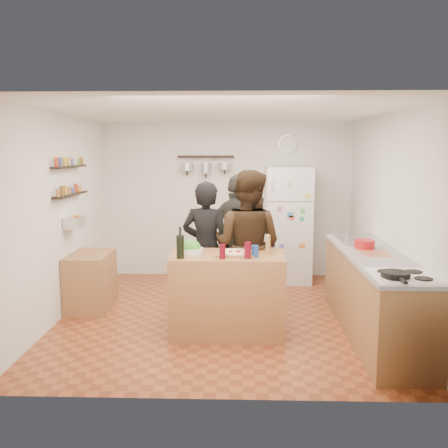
{
  "coord_description": "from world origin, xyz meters",
  "views": [
    {
      "loc": [
        0.19,
        -5.99,
        2.06
      ],
      "look_at": [
        0.0,
        0.1,
        1.15
      ],
      "focal_mm": 40.0,
      "sensor_mm": 36.0,
      "label": 1
    }
  ],
  "objects_px": {
    "person_back": "(239,240)",
    "red_bowl": "(364,244)",
    "pepper_mill": "(268,246)",
    "person_left": "(206,249)",
    "salt_canister": "(255,251)",
    "skillet": "(395,274)",
    "prep_island": "(228,294)",
    "wall_clock": "(287,144)",
    "salad_bowl": "(190,251)",
    "person_center": "(247,246)",
    "side_table": "(91,281)",
    "counter_run": "(374,295)",
    "fridge": "(288,225)",
    "wine_bottle": "(180,247)"
  },
  "relations": [
    {
      "from": "person_back",
      "to": "red_bowl",
      "type": "bearing_deg",
      "value": -179.68
    },
    {
      "from": "pepper_mill",
      "to": "person_left",
      "type": "bearing_deg",
      "value": 141.99
    },
    {
      "from": "salt_canister",
      "to": "skillet",
      "type": "bearing_deg",
      "value": -35.25
    },
    {
      "from": "prep_island",
      "to": "skillet",
      "type": "relative_size",
      "value": 4.84
    },
    {
      "from": "pepper_mill",
      "to": "wall_clock",
      "type": "bearing_deg",
      "value": 80.41
    },
    {
      "from": "salad_bowl",
      "to": "person_center",
      "type": "xyz_separation_m",
      "value": [
        0.64,
        0.45,
        -0.03
      ]
    },
    {
      "from": "side_table",
      "to": "red_bowl",
      "type": "bearing_deg",
      "value": -8.13
    },
    {
      "from": "salad_bowl",
      "to": "person_left",
      "type": "height_order",
      "value": "person_left"
    },
    {
      "from": "skillet",
      "to": "side_table",
      "type": "xyz_separation_m",
      "value": [
        -3.34,
        1.82,
        -0.58
      ]
    },
    {
      "from": "person_center",
      "to": "side_table",
      "type": "relative_size",
      "value": 2.28
    },
    {
      "from": "person_left",
      "to": "skillet",
      "type": "distance_m",
      "value": 2.43
    },
    {
      "from": "counter_run",
      "to": "side_table",
      "type": "xyz_separation_m",
      "value": [
        -3.44,
        0.81,
        -0.09
      ]
    },
    {
      "from": "skillet",
      "to": "red_bowl",
      "type": "xyz_separation_m",
      "value": [
        0.05,
        1.34,
        0.02
      ]
    },
    {
      "from": "red_bowl",
      "to": "wall_clock",
      "type": "relative_size",
      "value": 0.79
    },
    {
      "from": "person_left",
      "to": "person_back",
      "type": "xyz_separation_m",
      "value": [
        0.4,
        0.43,
        0.03
      ]
    },
    {
      "from": "prep_island",
      "to": "person_back",
      "type": "distance_m",
      "value": 1.14
    },
    {
      "from": "salad_bowl",
      "to": "person_back",
      "type": "bearing_deg",
      "value": 61.8
    },
    {
      "from": "pepper_mill",
      "to": "salt_canister",
      "type": "bearing_deg",
      "value": -131.42
    },
    {
      "from": "prep_island",
      "to": "fridge",
      "type": "xyz_separation_m",
      "value": [
        0.89,
        2.32,
        0.45
      ]
    },
    {
      "from": "salad_bowl",
      "to": "wine_bottle",
      "type": "bearing_deg",
      "value": -106.5
    },
    {
      "from": "wine_bottle",
      "to": "red_bowl",
      "type": "height_order",
      "value": "wine_bottle"
    },
    {
      "from": "person_left",
      "to": "side_table",
      "type": "height_order",
      "value": "person_left"
    },
    {
      "from": "wall_clock",
      "to": "side_table",
      "type": "bearing_deg",
      "value": -145.9
    },
    {
      "from": "person_left",
      "to": "person_back",
      "type": "distance_m",
      "value": 0.59
    },
    {
      "from": "salad_bowl",
      "to": "side_table",
      "type": "xyz_separation_m",
      "value": [
        -1.38,
        0.78,
        -0.57
      ]
    },
    {
      "from": "prep_island",
      "to": "wall_clock",
      "type": "relative_size",
      "value": 4.17
    },
    {
      "from": "salt_canister",
      "to": "person_center",
      "type": "bearing_deg",
      "value": 97.13
    },
    {
      "from": "skillet",
      "to": "side_table",
      "type": "bearing_deg",
      "value": 151.39
    },
    {
      "from": "person_center",
      "to": "red_bowl",
      "type": "bearing_deg",
      "value": -163.84
    },
    {
      "from": "person_back",
      "to": "fridge",
      "type": "height_order",
      "value": "fridge"
    },
    {
      "from": "person_back",
      "to": "side_table",
      "type": "bearing_deg",
      "value": 33.0
    },
    {
      "from": "side_table",
      "to": "counter_run",
      "type": "bearing_deg",
      "value": -13.23
    },
    {
      "from": "person_back",
      "to": "wall_clock",
      "type": "height_order",
      "value": "wall_clock"
    },
    {
      "from": "pepper_mill",
      "to": "red_bowl",
      "type": "distance_m",
      "value": 1.18
    },
    {
      "from": "wine_bottle",
      "to": "person_back",
      "type": "relative_size",
      "value": 0.14
    },
    {
      "from": "person_back",
      "to": "person_left",
      "type": "bearing_deg",
      "value": 73.67
    },
    {
      "from": "person_left",
      "to": "skillet",
      "type": "relative_size",
      "value": 6.53
    },
    {
      "from": "prep_island",
      "to": "person_back",
      "type": "bearing_deg",
      "value": 83.58
    },
    {
      "from": "side_table",
      "to": "prep_island",
      "type": "bearing_deg",
      "value": -24.64
    },
    {
      "from": "salad_bowl",
      "to": "person_back",
      "type": "distance_m",
      "value": 1.14
    },
    {
      "from": "person_back",
      "to": "wall_clock",
      "type": "bearing_deg",
      "value": -89.61
    },
    {
      "from": "person_left",
      "to": "skillet",
      "type": "bearing_deg",
      "value": 151.45
    },
    {
      "from": "salt_canister",
      "to": "skillet",
      "type": "xyz_separation_m",
      "value": [
        1.24,
        -0.88,
        -0.03
      ]
    },
    {
      "from": "prep_island",
      "to": "person_left",
      "type": "height_order",
      "value": "person_left"
    },
    {
      "from": "salad_bowl",
      "to": "wall_clock",
      "type": "xyz_separation_m",
      "value": [
        1.31,
        2.6,
        1.21
      ]
    },
    {
      "from": "person_left",
      "to": "person_center",
      "type": "bearing_deg",
      "value": 179.18
    },
    {
      "from": "person_center",
      "to": "skillet",
      "type": "bearing_deg",
      "value": 154.02
    },
    {
      "from": "pepper_mill",
      "to": "counter_run",
      "type": "xyz_separation_m",
      "value": [
        1.19,
        -0.03,
        -0.55
      ]
    },
    {
      "from": "salt_canister",
      "to": "wall_clock",
      "type": "xyz_separation_m",
      "value": [
        0.59,
        2.77,
        1.18
      ]
    },
    {
      "from": "red_bowl",
      "to": "skillet",
      "type": "bearing_deg",
      "value": -92.14
    }
  ]
}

